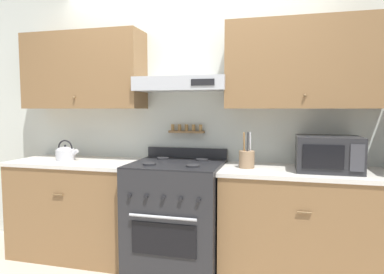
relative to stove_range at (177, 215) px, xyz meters
The scene contains 7 objects.
wall_back 1.03m from the stove_range, 86.57° to the left, with size 5.20×0.46×2.55m.
counter_left 0.99m from the stove_range, behind, with size 1.21×0.64×0.91m.
counter_right 1.04m from the stove_range, ahead, with size 1.29×0.64×0.91m.
stove_range is the anchor object (origin of this frame).
tea_kettle 1.22m from the stove_range, behind, with size 0.23×0.18×0.19m.
microwave 1.35m from the stove_range, ahead, with size 0.48×0.40×0.27m.
utensil_crock 0.79m from the stove_range, ahead, with size 0.13×0.13×0.30m.
Camera 1 is at (0.85, -2.51, 1.39)m, focal length 32.00 mm.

